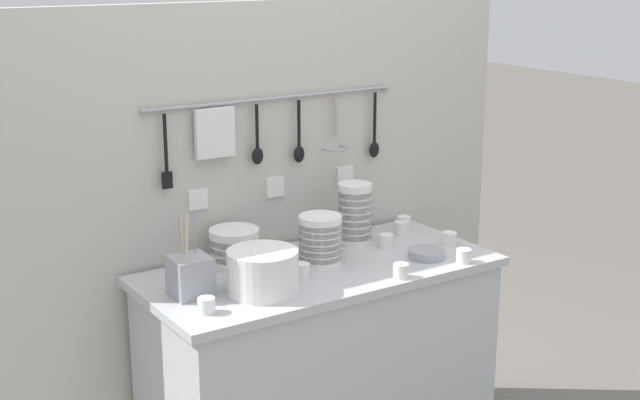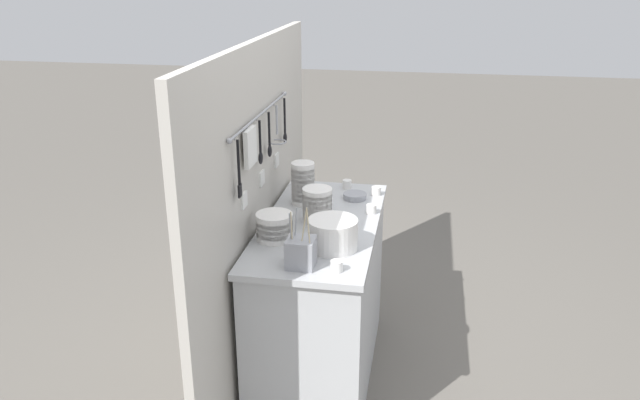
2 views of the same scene
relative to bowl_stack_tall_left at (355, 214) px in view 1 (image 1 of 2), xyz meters
name	(u,v)px [view 1 (image 1 of 2)]	position (x,y,z in m)	size (l,w,h in m)	color
counter	(320,384)	(-0.24, -0.14, -0.55)	(1.21, 0.56, 0.87)	#B7BABC
back_wall	(272,243)	(-0.24, 0.18, -0.11)	(2.01, 0.11, 1.74)	#BCB7AD
bowl_stack_tall_left	(355,214)	(0.00, 0.00, 0.00)	(0.12, 0.12, 0.23)	white
bowl_stack_short_front	(235,247)	(-0.47, 0.04, -0.05)	(0.17, 0.17, 0.13)	white
bowl_stack_back_corner	(320,240)	(-0.23, -0.12, -0.03)	(0.15, 0.15, 0.17)	white
plate_stack	(263,272)	(-0.52, -0.24, -0.04)	(0.22, 0.22, 0.14)	white
steel_mixing_bowl	(426,254)	(0.12, -0.26, -0.10)	(0.13, 0.13, 0.03)	#93969E
cutlery_caddy	(190,275)	(-0.71, -0.13, -0.05)	(0.12, 0.12, 0.27)	#93969E
cup_back_left	(206,305)	(-0.74, -0.29, -0.09)	(0.05, 0.05, 0.05)	white
cup_back_right	(464,256)	(0.19, -0.37, -0.09)	(0.05, 0.05, 0.05)	white
cup_mid_row	(401,271)	(-0.08, -0.37, -0.09)	(0.05, 0.05, 0.05)	white
cup_edge_far	(449,239)	(0.28, -0.20, -0.09)	(0.05, 0.05, 0.05)	white
cup_by_caddy	(404,222)	(0.27, 0.05, -0.09)	(0.05, 0.05, 0.05)	white
cup_centre	(386,241)	(0.07, -0.09, -0.09)	(0.05, 0.05, 0.05)	white
cup_beside_plates	(401,228)	(0.22, 0.00, -0.09)	(0.05, 0.05, 0.05)	white
cup_edge_near	(302,270)	(-0.34, -0.19, -0.09)	(0.05, 0.05, 0.05)	white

